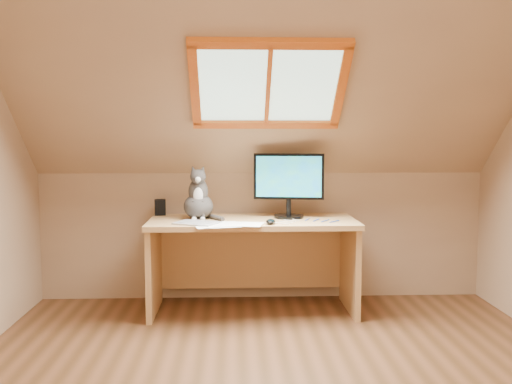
{
  "coord_description": "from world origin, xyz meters",
  "views": [
    {
      "loc": [
        -0.23,
        -2.73,
        1.29
      ],
      "look_at": [
        -0.08,
        1.0,
        0.92
      ],
      "focal_mm": 40.0,
      "sensor_mm": 36.0,
      "label": 1
    }
  ],
  "objects": [
    {
      "name": "room_shell",
      "position": [
        0.0,
        -0.09,
        1.43
      ],
      "size": [
        3.52,
        3.52,
        2.41
      ],
      "color": "tan",
      "rests_on": "ground"
    },
    {
      "name": "desk",
      "position": [
        -0.09,
        1.45,
        0.47
      ],
      "size": [
        1.5,
        0.66,
        0.69
      ],
      "color": "tan",
      "rests_on": "ground"
    },
    {
      "name": "monitor",
      "position": [
        0.18,
        1.44,
        0.96
      ],
      "size": [
        0.52,
        0.22,
        0.48
      ],
      "color": "black",
      "rests_on": "desk"
    },
    {
      "name": "cat",
      "position": [
        -0.49,
        1.4,
        0.83
      ],
      "size": [
        0.23,
        0.27,
        0.4
      ],
      "color": "#443F3C",
      "rests_on": "desk"
    },
    {
      "name": "desk_speaker",
      "position": [
        -0.79,
        1.63,
        0.75
      ],
      "size": [
        0.09,
        0.09,
        0.12
      ],
      "primitive_type": "cube",
      "rotation": [
        0.0,
        0.0,
        0.12
      ],
      "color": "black",
      "rests_on": "desk"
    },
    {
      "name": "graphics_tablet",
      "position": [
        -0.48,
        1.17,
        0.69
      ],
      "size": [
        0.35,
        0.31,
        0.01
      ],
      "primitive_type": "cube",
      "rotation": [
        0.0,
        0.0,
        -0.45
      ],
      "color": "#B2B2B7",
      "rests_on": "desk"
    },
    {
      "name": "mouse",
      "position": [
        0.02,
        1.14,
        0.7
      ],
      "size": [
        0.08,
        0.12,
        0.04
      ],
      "primitive_type": "ellipsoid",
      "rotation": [
        0.0,
        0.0,
        -0.2
      ],
      "color": "black",
      "rests_on": "desk"
    },
    {
      "name": "papers",
      "position": [
        -0.27,
        1.12,
        0.69
      ],
      "size": [
        0.35,
        0.3,
        0.01
      ],
      "color": "white",
      "rests_on": "desk"
    },
    {
      "name": "cables",
      "position": [
        0.3,
        1.26,
        0.69
      ],
      "size": [
        0.51,
        0.26,
        0.01
      ],
      "color": "silver",
      "rests_on": "desk"
    }
  ]
}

